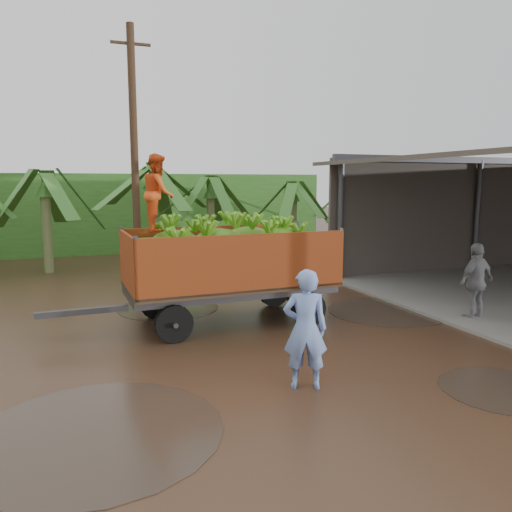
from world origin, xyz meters
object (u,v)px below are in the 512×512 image
Objects in this scene: man_grey at (476,282)px; utility_pole at (135,155)px; banana_trailer at (228,262)px; man_blue at (305,329)px.

man_grey is 0.23× the size of utility_pole.
banana_trailer reaches higher than man_blue.
banana_trailer is at bearing -28.19° from man_grey.
man_grey is at bearing -47.29° from utility_pole.
man_blue is 5.85m from man_grey.
man_grey is (5.47, -1.88, -0.50)m from banana_trailer.
utility_pole is (-6.80, 7.37, 3.13)m from man_grey.
banana_trailer is 6.22m from utility_pole.
banana_trailer is at bearing -76.41° from utility_pole.
banana_trailer is 3.53× the size of man_grey.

